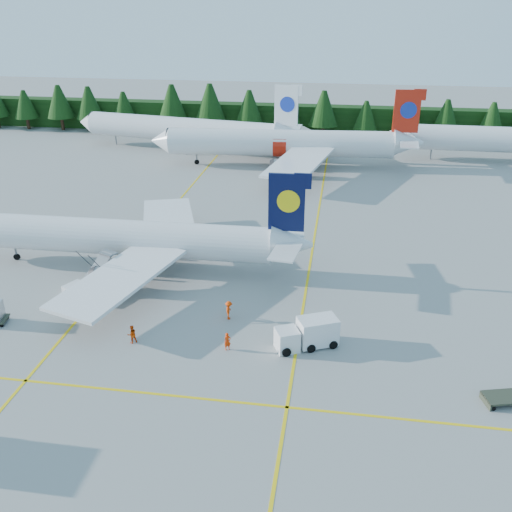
# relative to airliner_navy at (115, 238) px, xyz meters

# --- Properties ---
(ground) EXTENTS (320.00, 320.00, 0.00)m
(ground) POSITION_rel_airliner_navy_xyz_m (14.58, -14.36, -3.34)
(ground) COLOR #9B9B96
(ground) RESTS_ON ground
(taxi_stripe_a) EXTENTS (0.25, 120.00, 0.01)m
(taxi_stripe_a) POSITION_rel_airliner_navy_xyz_m (0.58, 5.64, -3.34)
(taxi_stripe_a) COLOR yellow
(taxi_stripe_a) RESTS_ON ground
(taxi_stripe_b) EXTENTS (0.25, 120.00, 0.01)m
(taxi_stripe_b) POSITION_rel_airliner_navy_xyz_m (20.58, 5.64, -3.34)
(taxi_stripe_b) COLOR yellow
(taxi_stripe_b) RESTS_ON ground
(taxi_stripe_cross) EXTENTS (80.00, 0.25, 0.01)m
(taxi_stripe_cross) POSITION_rel_airliner_navy_xyz_m (14.58, -20.36, -3.34)
(taxi_stripe_cross) COLOR yellow
(taxi_stripe_cross) RESTS_ON ground
(treeline_hedge) EXTENTS (220.00, 4.00, 6.00)m
(treeline_hedge) POSITION_rel_airliner_navy_xyz_m (14.58, 67.64, -0.34)
(treeline_hedge) COLOR black
(treeline_hedge) RESTS_ON ground
(airliner_navy) EXTENTS (38.20, 31.45, 11.11)m
(airliner_navy) POSITION_rel_airliner_navy_xyz_m (0.00, 0.00, 0.00)
(airliner_navy) COLOR silver
(airliner_navy) RESTS_ON ground
(airliner_red) EXTENTS (44.71, 36.68, 13.00)m
(airliner_red) POSITION_rel_airliner_navy_xyz_m (11.94, 42.25, 0.57)
(airliner_red) COLOR silver
(airliner_red) RESTS_ON ground
(airliner_far_left) EXTENTS (43.91, 11.12, 12.84)m
(airliner_far_left) POSITION_rel_airliner_navy_xyz_m (-8.08, 50.55, 0.69)
(airliner_far_left) COLOR silver
(airliner_far_left) RESTS_ON ground
(airliner_far_right) EXTENTS (44.16, 4.78, 12.85)m
(airliner_far_right) POSITION_rel_airliner_navy_xyz_m (51.80, 50.80, 0.69)
(airliner_far_right) COLOR silver
(airliner_far_right) RESTS_ON ground
(airstairs) EXTENTS (4.66, 5.85, 3.44)m
(airstairs) POSITION_rel_airliner_navy_xyz_m (-0.58, -6.84, -2.59)
(airstairs) COLOR silver
(airstairs) RESTS_ON ground
(service_truck) EXTENTS (5.45, 3.84, 2.48)m
(service_truck) POSITION_rel_airliner_navy_xyz_m (21.36, -12.35, -2.11)
(service_truck) COLOR white
(service_truck) RESTS_ON ground
(crew_a) EXTENTS (0.68, 0.62, 1.57)m
(crew_a) POSITION_rel_airliner_navy_xyz_m (14.96, -13.86, -2.56)
(crew_a) COLOR red
(crew_a) RESTS_ON ground
(crew_b) EXTENTS (1.01, 0.98, 1.64)m
(crew_b) POSITION_rel_airliner_navy_xyz_m (6.82, -14.07, -2.52)
(crew_b) COLOR #E73E04
(crew_b) RESTS_ON ground
(crew_c) EXTENTS (0.53, 0.76, 1.78)m
(crew_c) POSITION_rel_airliner_navy_xyz_m (14.11, -9.01, -2.45)
(crew_c) COLOR #E43704
(crew_c) RESTS_ON ground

